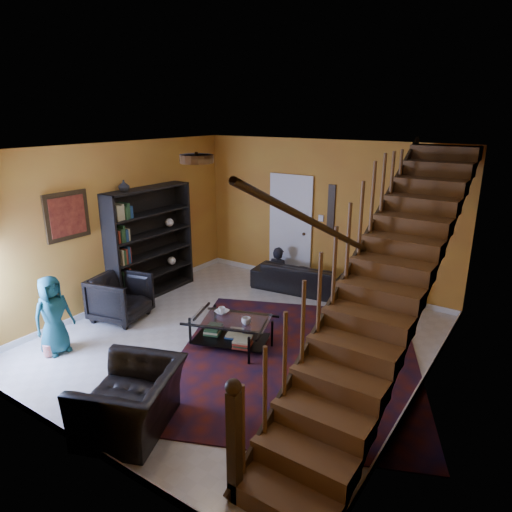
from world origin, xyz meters
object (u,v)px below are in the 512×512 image
at_px(bookshelf, 151,244).
at_px(armchair_left, 120,298).
at_px(coffee_table, 231,331).
at_px(armchair_right, 131,401).
at_px(sofa, 301,277).

distance_m(bookshelf, armchair_left, 1.27).
bearing_deg(coffee_table, armchair_right, -83.72).
height_order(armchair_left, coffee_table, armchair_left).
bearing_deg(bookshelf, armchair_right, -47.34).
distance_m(bookshelf, sofa, 2.87).
relative_size(bookshelf, coffee_table, 1.58).
height_order(armchair_right, coffee_table, armchair_right).
relative_size(armchair_left, armchair_right, 0.77).
bearing_deg(armchair_left, bookshelf, 5.42).
xyz_separation_m(armchair_left, coffee_table, (2.04, 0.28, -0.13)).
bearing_deg(coffee_table, sofa, 94.45).
bearing_deg(coffee_table, bookshelf, 161.71).
bearing_deg(sofa, armchair_right, 88.69).
height_order(bookshelf, sofa, bookshelf).
xyz_separation_m(sofa, armchair_left, (-1.85, -2.77, 0.11)).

